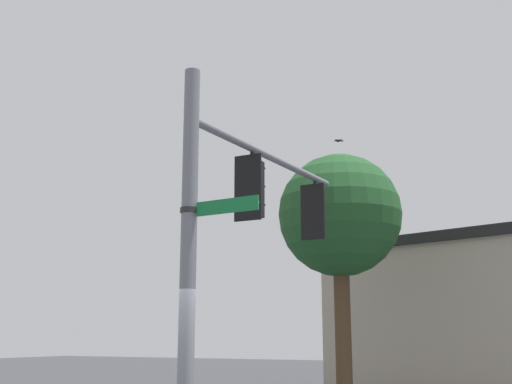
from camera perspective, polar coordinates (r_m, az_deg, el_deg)
signal_pole at (r=9.95m, az=-6.02°, el=-5.56°), size 0.25×0.25×6.04m
mast_arm at (r=12.53m, az=1.31°, el=3.08°), size 0.45×5.19×0.14m
traffic_light_nearest_pole at (r=11.77m, az=-0.30°, el=0.26°), size 0.54×0.49×1.31m
traffic_light_mid_inner at (r=14.09m, az=5.32°, el=-1.85°), size 0.54×0.49×1.31m
street_name_sign at (r=9.85m, az=-4.20°, el=-1.43°), size 1.39×0.29×0.22m
bird_flying at (r=17.09m, az=7.33°, el=4.54°), size 0.19×0.29×0.09m
tree_by_storefront at (r=16.69m, az=7.43°, el=-2.22°), size 3.16×3.16×6.44m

